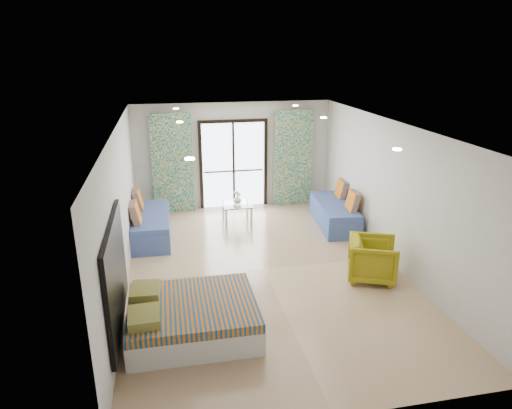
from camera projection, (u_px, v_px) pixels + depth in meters
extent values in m
cube|color=black|center=(233.00, 121.00, 11.36)|extent=(1.76, 0.08, 0.08)
cube|color=black|center=(201.00, 167.00, 11.57)|extent=(0.08, 0.08, 2.20)
cube|color=black|center=(265.00, 164.00, 11.88)|extent=(0.08, 0.08, 2.20)
cube|color=black|center=(234.00, 166.00, 11.73)|extent=(0.05, 0.06, 2.20)
cube|color=#595451|center=(234.00, 171.00, 11.80)|extent=(1.52, 0.03, 0.04)
cube|color=white|center=(172.00, 164.00, 11.26)|extent=(1.00, 0.10, 2.50)
cube|color=white|center=(293.00, 158.00, 11.84)|extent=(1.00, 0.10, 2.50)
cylinder|color=#FFE0B2|center=(190.00, 159.00, 5.66)|extent=(0.12, 0.12, 0.02)
cylinder|color=#FFE0B2|center=(397.00, 149.00, 6.19)|extent=(0.12, 0.12, 0.02)
cylinder|color=#FFE0B2|center=(180.00, 122.00, 8.44)|extent=(0.12, 0.12, 0.02)
cylinder|color=#FFE0B2|center=(323.00, 118.00, 8.96)|extent=(0.12, 0.12, 0.02)
cylinder|color=#FFE0B2|center=(176.00, 109.00, 10.30)|extent=(0.12, 0.12, 0.02)
cylinder|color=#FFE0B2|center=(295.00, 106.00, 10.82)|extent=(0.12, 0.12, 0.02)
cube|color=black|center=(116.00, 275.00, 6.19)|extent=(0.06, 2.10, 1.50)
cube|color=silver|center=(122.00, 239.00, 7.34)|extent=(0.02, 0.10, 0.10)
cube|color=silver|center=(193.00, 322.00, 6.66)|extent=(1.85, 1.48, 0.37)
cube|color=navy|center=(193.00, 307.00, 6.58)|extent=(1.83, 1.51, 0.14)
cube|color=#1C8056|center=(144.00, 317.00, 6.08)|extent=(0.44, 0.53, 0.13)
cube|color=#1C8056|center=(145.00, 291.00, 6.73)|extent=(0.45, 0.54, 0.13)
cube|color=#405799|center=(152.00, 228.00, 10.01)|extent=(0.79, 2.01, 0.45)
cube|color=#405799|center=(151.00, 216.00, 9.92)|extent=(0.78, 1.97, 0.11)
cube|color=navy|center=(135.00, 213.00, 9.35)|extent=(0.23, 0.50, 0.46)
cube|color=navy|center=(138.00, 199.00, 10.22)|extent=(0.23, 0.50, 0.46)
cube|color=#405799|center=(334.00, 216.00, 10.72)|extent=(0.96, 2.03, 0.44)
cube|color=#405799|center=(335.00, 205.00, 10.63)|extent=(0.94, 1.99, 0.11)
cube|color=navy|center=(353.00, 201.00, 10.15)|extent=(0.27, 0.51, 0.45)
cube|color=navy|center=(341.00, 189.00, 11.01)|extent=(0.27, 0.51, 0.45)
cylinder|color=silver|center=(226.00, 218.00, 10.60)|extent=(0.06, 0.06, 0.44)
cylinder|color=silver|center=(251.00, 216.00, 10.70)|extent=(0.06, 0.06, 0.44)
cylinder|color=silver|center=(223.00, 210.00, 11.15)|extent=(0.06, 0.06, 0.44)
cylinder|color=silver|center=(247.00, 208.00, 11.26)|extent=(0.06, 0.06, 0.44)
cube|color=#8CA59E|center=(237.00, 204.00, 10.86)|extent=(0.69, 0.69, 0.02)
sphere|color=white|center=(239.00, 195.00, 10.79)|extent=(0.08, 0.08, 0.08)
sphere|color=white|center=(236.00, 193.00, 10.82)|extent=(0.08, 0.08, 0.08)
sphere|color=white|center=(234.00, 193.00, 10.75)|extent=(0.08, 0.08, 0.08)
sphere|color=white|center=(237.00, 193.00, 10.70)|extent=(0.08, 0.08, 0.08)
imported|color=white|center=(237.00, 199.00, 10.86)|extent=(0.25, 0.25, 0.19)
imported|color=#9A8F13|center=(373.00, 257.00, 8.16)|extent=(1.01, 1.04, 0.84)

